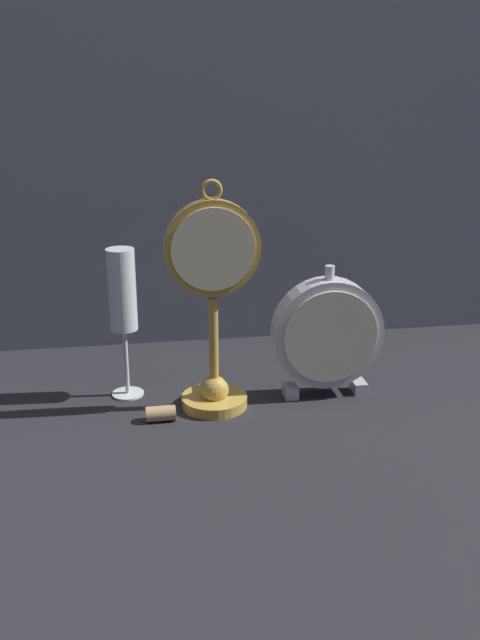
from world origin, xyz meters
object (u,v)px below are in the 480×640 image
Objects in this scene: wine_cork at (161,414)px; mantel_clock_silver at (327,334)px; champagne_flute at (123,300)px; pocket_watch_on_stand at (213,309)px.

mantel_clock_silver is at bearing 10.49° from wine_cork.
pocket_watch_on_stand is at bearing -25.36° from champagne_flute.
mantel_clock_silver is 0.89× the size of champagne_flute.
pocket_watch_on_stand is 7.97× the size of wine_cork.
pocket_watch_on_stand is 1.64× the size of mantel_clock_silver.
champagne_flute is 0.18m from wine_cork.
wine_cork is at bearing -169.51° from mantel_clock_silver.
wine_cork is (-0.25, -0.05, -0.09)m from mantel_clock_silver.
champagne_flute is at bearing 170.98° from mantel_clock_silver.
pocket_watch_on_stand is at bearing -175.87° from mantel_clock_silver.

